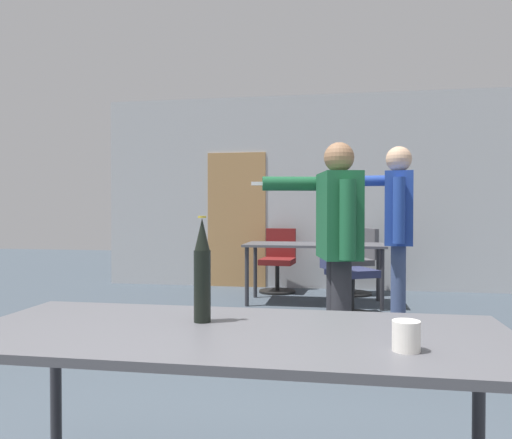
# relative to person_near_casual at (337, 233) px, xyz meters

# --- Properties ---
(back_wall) EXTENTS (6.30, 0.12, 2.89)m
(back_wall) POSITION_rel_person_near_casual_xyz_m (-0.46, 3.75, 0.43)
(back_wall) COLOR #B2B5B7
(back_wall) RESTS_ON ground_plane
(conference_table_near) EXTENTS (1.93, 0.81, 0.75)m
(conference_table_near) POSITION_rel_person_near_casual_xyz_m (-0.34, -2.05, -0.32)
(conference_table_near) COLOR #4C4C51
(conference_table_near) RESTS_ON ground_plane
(conference_table_far) EXTENTS (1.73, 0.73, 0.75)m
(conference_table_far) POSITION_rel_person_near_casual_xyz_m (-0.29, 2.50, -0.33)
(conference_table_far) COLOR #4C4C51
(conference_table_far) RESTS_ON ground_plane
(person_near_casual) EXTENTS (0.88, 0.69, 1.68)m
(person_near_casual) POSITION_rel_person_near_casual_xyz_m (0.00, 0.00, 0.00)
(person_near_casual) COLOR #28282D
(person_near_casual) RESTS_ON ground_plane
(person_far_watching) EXTENTS (0.79, 0.70, 1.77)m
(person_far_watching) POSITION_rel_person_near_casual_xyz_m (0.54, 1.00, 0.06)
(person_far_watching) COLOR #3D4C75
(person_far_watching) RESTS_ON ground_plane
(office_chair_mid_tucked) EXTENTS (0.63, 0.59, 0.92)m
(office_chair_mid_tucked) POSITION_rel_person_near_casual_xyz_m (0.28, 3.28, -0.58)
(office_chair_mid_tucked) COLOR black
(office_chair_mid_tucked) RESTS_ON ground_plane
(office_chair_far_right) EXTENTS (0.67, 0.64, 0.94)m
(office_chair_far_right) POSITION_rel_person_near_casual_xyz_m (0.09, 1.81, -0.56)
(office_chair_far_right) COLOR black
(office_chair_far_right) RESTS_ON ground_plane
(office_chair_far_left) EXTENTS (0.52, 0.57, 0.90)m
(office_chair_far_left) POSITION_rel_person_near_casual_xyz_m (-0.85, 3.34, -0.59)
(office_chair_far_left) COLOR black
(office_chair_far_left) RESTS_ON ground_plane
(beer_bottle) EXTENTS (0.06, 0.06, 0.40)m
(beer_bottle) POSITION_rel_person_near_casual_xyz_m (-0.49, -1.95, -0.06)
(beer_bottle) COLOR black
(beer_bottle) RESTS_ON conference_table_near
(drink_cup) EXTENTS (0.08, 0.08, 0.09)m
(drink_cup) POSITION_rel_person_near_casual_xyz_m (0.22, -2.22, -0.20)
(drink_cup) COLOR silver
(drink_cup) RESTS_ON conference_table_near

